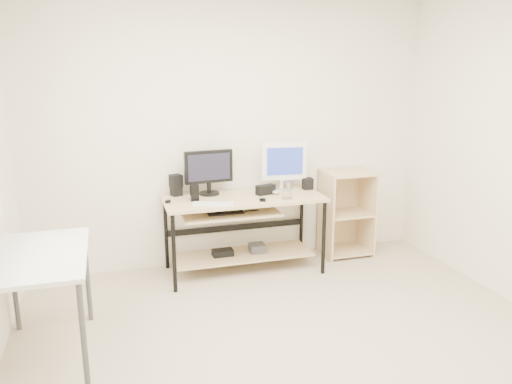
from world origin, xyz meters
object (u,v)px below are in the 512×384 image
object	(u,v)px
desk	(241,218)
side_table	(40,265)
white_imac	(284,162)
audio_controller	(195,193)
black_monitor	(209,169)
shelf_unit	(345,212)

from	to	relation	value
desk	side_table	xyz separation A→B (m)	(-1.65, -1.06, 0.13)
side_table	white_imac	bearing A→B (deg)	29.45
audio_controller	side_table	bearing A→B (deg)	-141.63
black_monitor	audio_controller	bearing A→B (deg)	-137.63
white_imac	audio_controller	size ratio (longest dim) A/B	3.18
black_monitor	audio_controller	distance (m)	0.31
side_table	desk	bearing A→B (deg)	32.65
desk	audio_controller	distance (m)	0.53
audio_controller	desk	bearing A→B (deg)	1.20
shelf_unit	white_imac	world-z (taller)	white_imac
side_table	white_imac	size ratio (longest dim) A/B	2.08
side_table	black_monitor	world-z (taller)	black_monitor
side_table	audio_controller	world-z (taller)	audio_controller
side_table	black_monitor	size ratio (longest dim) A/B	2.13
desk	side_table	distance (m)	1.97
black_monitor	white_imac	size ratio (longest dim) A/B	0.98
shelf_unit	side_table	bearing A→B (deg)	-156.67
shelf_unit	audio_controller	size ratio (longest dim) A/B	5.95
audio_controller	black_monitor	bearing A→B (deg)	45.74
desk	shelf_unit	bearing A→B (deg)	7.77
desk	shelf_unit	xyz separation A→B (m)	(1.18, 0.16, -0.09)
side_table	audio_controller	xyz separation A→B (m)	(1.21, 1.03, 0.15)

